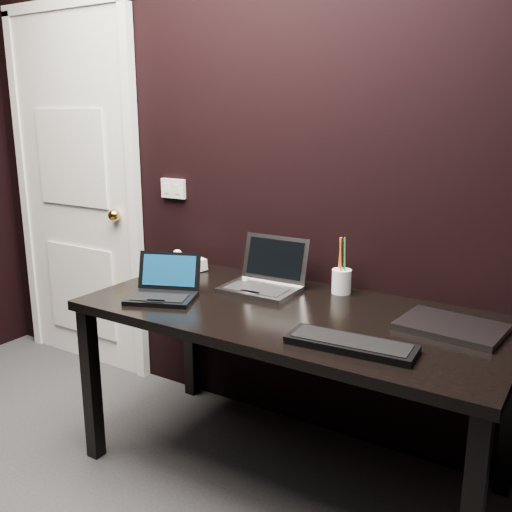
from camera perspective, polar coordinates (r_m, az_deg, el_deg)
The scene contains 11 objects.
wall_back at distance 2.66m, azimuth 2.18°, elevation 9.72°, with size 4.00×4.00×0.00m, color black.
door at distance 3.54m, azimuth -17.47°, elevation 6.03°, with size 0.99×0.10×2.14m.
wall_switch at distance 3.03m, azimuth -8.27°, elevation 6.70°, with size 0.15×0.02×0.10m.
desk at distance 2.32m, azimuth 3.54°, elevation -7.21°, with size 1.70×0.80×0.74m.
netbook at distance 2.45m, azimuth -9.23°, elevation -3.36°, with size 0.35×0.33×0.18m.
silver_laptop at distance 2.52m, azimuth 0.80°, elevation -2.49°, with size 0.33×0.30×0.22m.
ext_keyboard at distance 1.96m, azimuth 9.48°, elevation -8.66°, with size 0.44×0.18×0.03m.
closed_laptop at distance 2.19m, azimuth 18.95°, elevation -6.73°, with size 0.38×0.29×0.02m.
desk_phone at distance 2.86m, azimuth -7.00°, elevation -0.70°, with size 0.21×0.20×0.10m.
mobile_phone at distance 2.76m, azimuth -8.84°, elevation -1.32°, with size 0.07×0.06×0.10m.
pen_cup at distance 2.50m, azimuth 8.55°, elevation -2.41°, with size 0.10×0.10×0.25m.
Camera 1 is at (1.32, -0.50, 1.51)m, focal length 40.00 mm.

